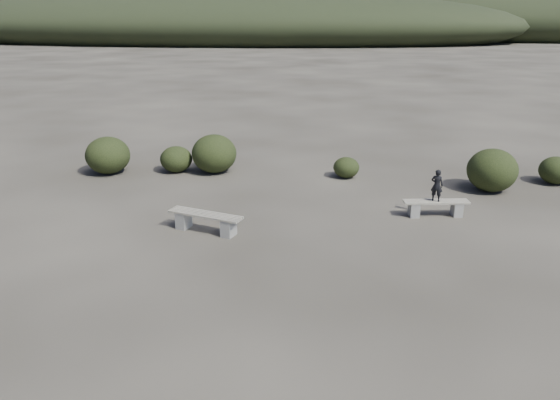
# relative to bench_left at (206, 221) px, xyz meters

# --- Properties ---
(ground) EXTENTS (1200.00, 1200.00, 0.00)m
(ground) POSITION_rel_bench_left_xyz_m (1.99, -3.97, -0.30)
(ground) COLOR #29251F
(ground) RESTS_ON ground
(bench_left) EXTENTS (2.01, 0.96, 0.49)m
(bench_left) POSITION_rel_bench_left_xyz_m (0.00, 0.00, 0.00)
(bench_left) COLOR gray
(bench_left) RESTS_ON ground
(bench_right) EXTENTS (1.80, 0.66, 0.44)m
(bench_right) POSITION_rel_bench_left_xyz_m (5.89, 1.90, -0.03)
(bench_right) COLOR gray
(bench_right) RESTS_ON ground
(seated_person) EXTENTS (0.37, 0.31, 0.88)m
(seated_person) POSITION_rel_bench_left_xyz_m (5.87, 1.89, 0.58)
(seated_person) COLOR black
(seated_person) RESTS_ON bench_right
(shrub_a) EXTENTS (1.09, 1.09, 0.89)m
(shrub_a) POSITION_rel_bench_left_xyz_m (-2.40, 5.14, 0.15)
(shrub_a) COLOR black
(shrub_a) RESTS_ON ground
(shrub_b) EXTENTS (1.53, 1.53, 1.31)m
(shrub_b) POSITION_rel_bench_left_xyz_m (-1.08, 5.26, 0.36)
(shrub_b) COLOR black
(shrub_b) RESTS_ON ground
(shrub_c) EXTENTS (0.86, 0.86, 0.69)m
(shrub_c) POSITION_rel_bench_left_xyz_m (3.42, 5.22, 0.05)
(shrub_c) COLOR black
(shrub_c) RESTS_ON ground
(shrub_d) EXTENTS (1.51, 1.51, 1.32)m
(shrub_d) POSITION_rel_bench_left_xyz_m (7.87, 4.38, 0.36)
(shrub_d) COLOR black
(shrub_d) RESTS_ON ground
(shrub_e) EXTENTS (1.06, 1.06, 0.88)m
(shrub_e) POSITION_rel_bench_left_xyz_m (10.11, 5.43, 0.14)
(shrub_e) COLOR black
(shrub_e) RESTS_ON ground
(shrub_f) EXTENTS (1.49, 1.49, 1.26)m
(shrub_f) POSITION_rel_bench_left_xyz_m (-4.64, 4.66, 0.33)
(shrub_f) COLOR black
(shrub_f) RESTS_ON ground
(mountain_ridges) EXTENTS (500.00, 400.00, 56.00)m
(mountain_ridges) POSITION_rel_bench_left_xyz_m (-5.50, 335.10, 10.54)
(mountain_ridges) COLOR black
(mountain_ridges) RESTS_ON ground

